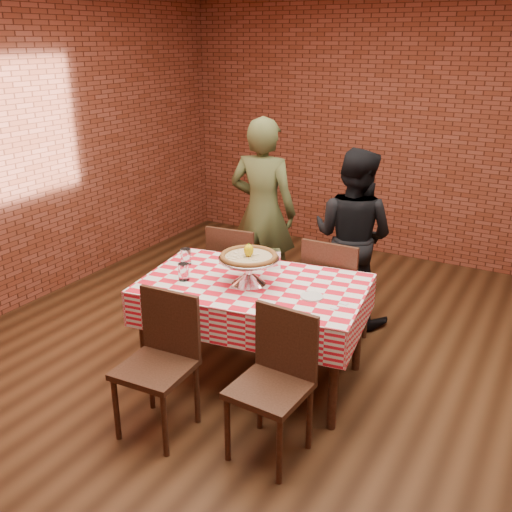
% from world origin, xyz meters
% --- Properties ---
extents(ground, '(6.00, 6.00, 0.00)m').
position_xyz_m(ground, '(0.00, 0.00, 0.00)').
color(ground, black).
rests_on(ground, ground).
extents(back_wall, '(5.50, 0.00, 5.50)m').
position_xyz_m(back_wall, '(0.00, 3.00, 1.45)').
color(back_wall, maroon).
rests_on(back_wall, ground).
extents(table, '(1.64, 1.12, 0.75)m').
position_xyz_m(table, '(-0.27, -0.03, 0.38)').
color(table, '#432619').
rests_on(table, ground).
extents(tablecloth, '(1.68, 1.17, 0.26)m').
position_xyz_m(tablecloth, '(-0.27, -0.03, 0.63)').
color(tablecloth, red).
rests_on(tablecloth, table).
extents(pizza_stand, '(0.49, 0.49, 0.19)m').
position_xyz_m(pizza_stand, '(-0.30, -0.05, 0.85)').
color(pizza_stand, silver).
rests_on(pizza_stand, tablecloth).
extents(pizza, '(0.46, 0.46, 0.03)m').
position_xyz_m(pizza, '(-0.30, -0.05, 0.95)').
color(pizza, '#C5B389').
rests_on(pizza, pizza_stand).
extents(lemon, '(0.08, 0.08, 0.09)m').
position_xyz_m(lemon, '(-0.30, -0.05, 1.00)').
color(lemon, yellow).
rests_on(lemon, pizza).
extents(water_glass_left, '(0.09, 0.09, 0.12)m').
position_xyz_m(water_glass_left, '(-0.72, -0.23, 0.82)').
color(water_glass_left, white).
rests_on(water_glass_left, tablecloth).
extents(water_glass_right, '(0.09, 0.09, 0.12)m').
position_xyz_m(water_glass_right, '(-0.89, 0.03, 0.82)').
color(water_glass_right, white).
rests_on(water_glass_right, tablecloth).
extents(side_plate, '(0.17, 0.17, 0.01)m').
position_xyz_m(side_plate, '(0.18, -0.05, 0.76)').
color(side_plate, white).
rests_on(side_plate, tablecloth).
extents(sweetener_packet_a, '(0.05, 0.04, 0.00)m').
position_xyz_m(sweetener_packet_a, '(0.37, -0.13, 0.76)').
color(sweetener_packet_a, white).
rests_on(sweetener_packet_a, tablecloth).
extents(sweetener_packet_b, '(0.05, 0.04, 0.00)m').
position_xyz_m(sweetener_packet_b, '(0.40, -0.03, 0.76)').
color(sweetener_packet_b, white).
rests_on(sweetener_packet_b, tablecloth).
extents(condiment_caddy, '(0.13, 0.12, 0.14)m').
position_xyz_m(condiment_caddy, '(-0.29, 0.29, 0.83)').
color(condiment_caddy, silver).
rests_on(condiment_caddy, tablecloth).
extents(chair_near_left, '(0.44, 0.44, 0.90)m').
position_xyz_m(chair_near_left, '(-0.49, -0.86, 0.45)').
color(chair_near_left, '#432619').
rests_on(chair_near_left, ground).
extents(chair_near_right, '(0.43, 0.43, 0.89)m').
position_xyz_m(chair_near_right, '(0.22, -0.71, 0.45)').
color(chair_near_right, '#432619').
rests_on(chair_near_right, ground).
extents(chair_far_left, '(0.47, 0.47, 0.90)m').
position_xyz_m(chair_far_left, '(-0.83, 0.71, 0.45)').
color(chair_far_left, '#432619').
rests_on(chair_far_left, ground).
extents(chair_far_right, '(0.45, 0.45, 0.93)m').
position_xyz_m(chair_far_right, '(0.05, 0.75, 0.46)').
color(chair_far_right, '#432619').
rests_on(chair_far_right, ground).
extents(diner_olive, '(0.68, 0.49, 1.72)m').
position_xyz_m(diner_olive, '(-0.89, 1.21, 0.86)').
color(diner_olive, '#454A27').
rests_on(diner_olive, ground).
extents(diner_black, '(0.80, 0.65, 1.52)m').
position_xyz_m(diner_black, '(-0.02, 1.24, 0.76)').
color(diner_black, black).
rests_on(diner_black, ground).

